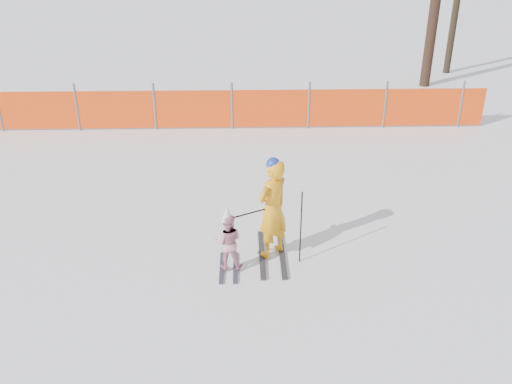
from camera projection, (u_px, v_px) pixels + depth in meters
ground at (257, 259)px, 9.54m from camera, size 120.00×120.00×0.00m
adult at (273, 209)px, 9.23m from camera, size 0.73×1.46×1.79m
child at (228, 241)px, 9.05m from camera, size 0.48×0.88×1.14m
ski_poles at (286, 223)px, 9.14m from camera, size 1.08×0.28×1.29m
safety_fence at (204, 109)px, 14.79m from camera, size 14.64×0.06×1.25m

